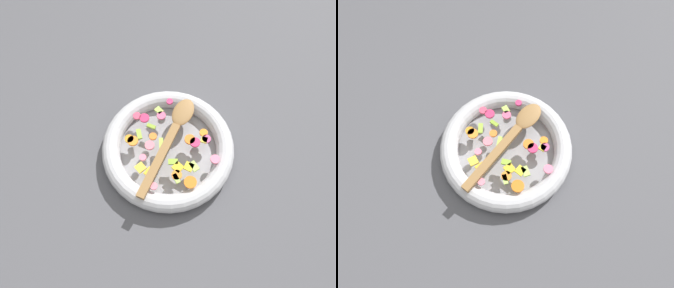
% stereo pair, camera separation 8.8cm
% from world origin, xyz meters
% --- Properties ---
extents(ground_plane, '(4.00, 4.00, 0.00)m').
position_xyz_m(ground_plane, '(0.00, 0.00, 0.00)').
color(ground_plane, '#4C4C51').
extents(skillet, '(0.36, 0.36, 0.05)m').
position_xyz_m(skillet, '(0.00, 0.00, 0.02)').
color(skillet, gray).
rests_on(skillet, ground_plane).
extents(chopped_vegetables, '(0.23, 0.28, 0.01)m').
position_xyz_m(chopped_vegetables, '(0.01, 0.01, 0.05)').
color(chopped_vegetables, orange).
rests_on(chopped_vegetables, skillet).
extents(wooden_spoon, '(0.26, 0.23, 0.01)m').
position_xyz_m(wooden_spoon, '(-0.02, -0.02, 0.06)').
color(wooden_spoon, olive).
rests_on(wooden_spoon, chopped_vegetables).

